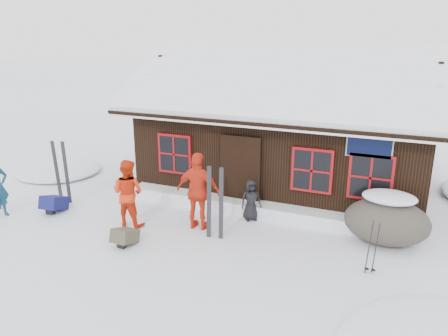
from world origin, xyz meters
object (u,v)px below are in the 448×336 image
(skier_crouched, at_px, (251,200))
(ski_poles, at_px, (372,248))
(backpack_olive, at_px, (125,239))
(skier_orange_right, at_px, (199,192))
(backpack_blue, at_px, (54,206))
(skier_orange_left, at_px, (128,193))
(boulder, at_px, (387,220))

(skier_crouched, height_order, ski_poles, ski_poles)
(backpack_olive, bearing_deg, skier_crouched, 50.49)
(skier_orange_right, distance_m, backpack_blue, 4.16)
(skier_crouched, height_order, backpack_olive, skier_crouched)
(skier_orange_left, height_order, ski_poles, skier_orange_left)
(backpack_blue, bearing_deg, skier_orange_left, -3.78)
(skier_orange_left, height_order, backpack_olive, skier_orange_left)
(skier_orange_right, distance_m, ski_poles, 4.16)
(backpack_olive, bearing_deg, boulder, 25.93)
(skier_orange_left, bearing_deg, backpack_olive, 118.36)
(skier_orange_left, distance_m, backpack_olive, 1.32)
(backpack_blue, bearing_deg, ski_poles, -6.17)
(ski_poles, relative_size, backpack_blue, 1.82)
(boulder, bearing_deg, skier_crouched, 179.80)
(skier_orange_left, relative_size, boulder, 0.90)
(boulder, bearing_deg, ski_poles, -96.64)
(skier_crouched, relative_size, boulder, 0.57)
(skier_orange_left, xyz_separation_m, backpack_blue, (-2.34, -0.12, -0.68))
(skier_orange_left, relative_size, skier_crouched, 1.58)
(skier_orange_right, bearing_deg, skier_crouched, -138.30)
(skier_orange_right, height_order, ski_poles, skier_orange_right)
(skier_orange_right, xyz_separation_m, skier_crouched, (1.00, 0.99, -0.43))
(skier_crouched, xyz_separation_m, backpack_olive, (-2.15, -2.47, -0.39))
(skier_crouched, distance_m, backpack_olive, 3.30)
(skier_crouched, xyz_separation_m, backpack_blue, (-5.04, -1.60, -0.36))
(boulder, relative_size, backpack_blue, 2.93)
(skier_crouched, relative_size, ski_poles, 0.91)
(skier_crouched, bearing_deg, backpack_olive, -165.52)
(skier_orange_right, relative_size, backpack_blue, 2.98)
(backpack_blue, xyz_separation_m, backpack_olive, (2.89, -0.86, -0.02))
(backpack_blue, bearing_deg, skier_crouched, 11.04)
(ski_poles, distance_m, backpack_olive, 5.35)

